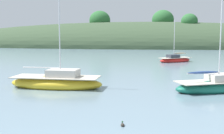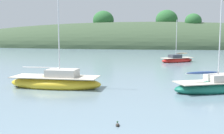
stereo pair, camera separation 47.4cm
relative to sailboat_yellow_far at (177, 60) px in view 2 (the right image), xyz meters
The scene contains 5 objects.
far_shoreline_hill 52.02m from the sailboat_yellow_far, 98.38° to the left, with size 150.00×36.00×20.68m.
sailboat_yellow_far is the anchor object (origin of this frame).
sailboat_navy_dinghy 25.73m from the sailboat_yellow_far, 116.63° to the right, with size 7.81×2.84×10.30m.
sailboat_red_portside 22.84m from the sailboat_yellow_far, 87.21° to the right, with size 6.96×4.61×7.61m.
duck_lone_right 32.49m from the sailboat_yellow_far, 99.24° to the right, with size 0.23×0.43×0.24m.
Camera 2 is at (4.08, -7.25, 4.46)m, focal length 45.74 mm.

